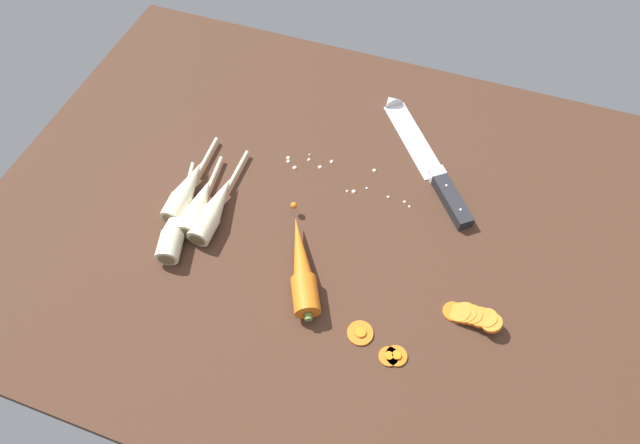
% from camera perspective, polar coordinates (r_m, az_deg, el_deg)
% --- Properties ---
extents(ground_plane, '(1.20, 0.90, 0.04)m').
position_cam_1_polar(ground_plane, '(0.97, 0.39, -0.21)').
color(ground_plane, '#42281C').
extents(chefs_knife, '(0.24, 0.29, 0.04)m').
position_cam_1_polar(chefs_knife, '(1.05, 10.92, 7.21)').
color(chefs_knife, silver).
rests_on(chefs_knife, ground_plane).
extents(whole_carrot, '(0.12, 0.20, 0.04)m').
position_cam_1_polar(whole_carrot, '(0.88, -1.95, -4.83)').
color(whole_carrot, orange).
rests_on(whole_carrot, ground_plane).
extents(parsnip_front, '(0.05, 0.18, 0.04)m').
position_cam_1_polar(parsnip_front, '(0.97, -12.82, 1.66)').
color(parsnip_front, beige).
rests_on(parsnip_front, ground_plane).
extents(parsnip_mid_left, '(0.04, 0.21, 0.04)m').
position_cam_1_polar(parsnip_mid_left, '(0.99, -14.08, 3.31)').
color(parsnip_mid_left, beige).
rests_on(parsnip_mid_left, ground_plane).
extents(parsnip_mid_right, '(0.04, 0.22, 0.04)m').
position_cam_1_polar(parsnip_mid_right, '(0.96, -11.18, 1.47)').
color(parsnip_mid_right, beige).
rests_on(parsnip_mid_right, ground_plane).
extents(parsnip_back, '(0.08, 0.21, 0.04)m').
position_cam_1_polar(parsnip_back, '(0.95, -15.17, -0.28)').
color(parsnip_back, beige).
rests_on(parsnip_back, ground_plane).
extents(carrot_slice_stack, '(0.09, 0.04, 0.03)m').
position_cam_1_polar(carrot_slice_stack, '(0.88, 15.91, -9.59)').
color(carrot_slice_stack, orange).
rests_on(carrot_slice_stack, ground_plane).
extents(carrot_slice_stray_near, '(0.03, 0.03, 0.01)m').
position_cam_1_polar(carrot_slice_stray_near, '(0.84, 8.15, -13.91)').
color(carrot_slice_stray_near, orange).
rests_on(carrot_slice_stray_near, ground_plane).
extents(carrot_slice_stray_mid, '(0.04, 0.04, 0.01)m').
position_cam_1_polar(carrot_slice_stray_mid, '(0.85, 4.31, -11.67)').
color(carrot_slice_stray_mid, orange).
rests_on(carrot_slice_stray_mid, ground_plane).
extents(carrot_slice_stray_far, '(0.03, 0.03, 0.01)m').
position_cam_1_polar(carrot_slice_stray_far, '(0.84, 7.35, -13.99)').
color(carrot_slice_stray_far, orange).
rests_on(carrot_slice_stray_far, ground_plane).
extents(mince_crumbs, '(0.25, 0.07, 0.01)m').
position_cam_1_polar(mince_crumbs, '(1.01, 1.05, 5.42)').
color(mince_crumbs, beige).
rests_on(mince_crumbs, ground_plane).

